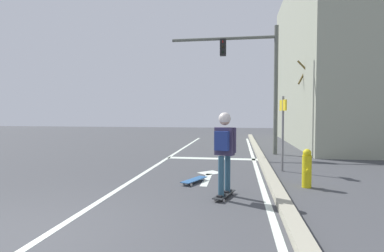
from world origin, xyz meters
TOP-DOWN VIEW (x-y plane):
  - ground_plane at (0.00, 0.00)m, footprint 60.00×60.00m
  - lane_line_center at (0.24, 6.00)m, footprint 0.12×20.00m
  - lane_line_curbside at (3.29, 6.00)m, footprint 0.12×20.00m
  - stop_bar at (1.84, 7.40)m, footprint 3.20×0.40m
  - lane_arrow_stem at (2.00, 4.00)m, footprint 0.16×1.40m
  - lane_arrow_head at (2.00, 4.85)m, footprint 0.71×0.71m
  - curb_strip at (3.54, 6.00)m, footprint 0.24×24.00m
  - skateboard at (2.50, 2.50)m, footprint 0.42×0.81m
  - skater at (2.50, 2.48)m, footprint 0.42×0.59m
  - spare_skateboard at (1.75, 3.62)m, footprint 0.55×0.86m
  - traffic_signal_mast at (3.27, 8.90)m, footprint 4.20×0.34m
  - street_sign_post at (3.98, 5.38)m, footprint 0.14×0.44m
  - fire_hydrant at (4.24, 3.57)m, footprint 0.20×0.30m
  - roadside_tree at (5.69, 9.92)m, footprint 1.08×1.08m

SIDE VIEW (x-z plane):
  - ground_plane at x=0.00m, z-range 0.00..0.00m
  - lane_line_center at x=0.24m, z-range 0.00..0.01m
  - lane_line_curbside at x=3.29m, z-range 0.00..0.01m
  - stop_bar at x=1.84m, z-range 0.00..0.01m
  - lane_arrow_stem at x=2.00m, z-range 0.00..0.01m
  - lane_arrow_head at x=2.00m, z-range 0.00..0.01m
  - skateboard at x=2.50m, z-range 0.02..0.10m
  - curb_strip at x=3.54m, z-range 0.00..0.14m
  - spare_skateboard at x=1.75m, z-range 0.03..0.11m
  - fire_hydrant at x=4.24m, z-range 0.00..0.85m
  - skater at x=2.50m, z-range 0.27..1.84m
  - street_sign_post at x=3.98m, z-range 0.33..2.42m
  - roadside_tree at x=5.69m, z-range -0.21..3.67m
  - traffic_signal_mast at x=3.27m, z-range 0.86..5.87m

